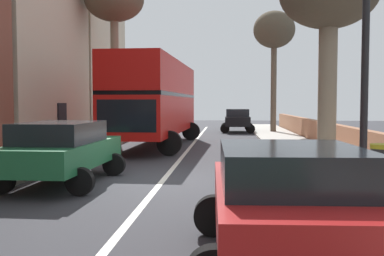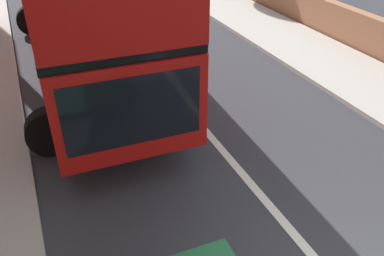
{
  "view_description": "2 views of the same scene",
  "coord_description": "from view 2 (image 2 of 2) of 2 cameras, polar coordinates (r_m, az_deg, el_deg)",
  "views": [
    {
      "loc": [
        1.71,
        -12.1,
        2.1
      ],
      "look_at": [
        0.36,
        5.47,
        1.11
      ],
      "focal_mm": 41.8,
      "sensor_mm": 36.0,
      "label": 1
    },
    {
      "loc": [
        -3.2,
        -1.48,
        4.75
      ],
      "look_at": [
        -0.92,
        3.77,
        1.1
      ],
      "focal_mm": 37.34,
      "sensor_mm": 36.0,
      "label": 2
    }
  ],
  "objects": []
}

